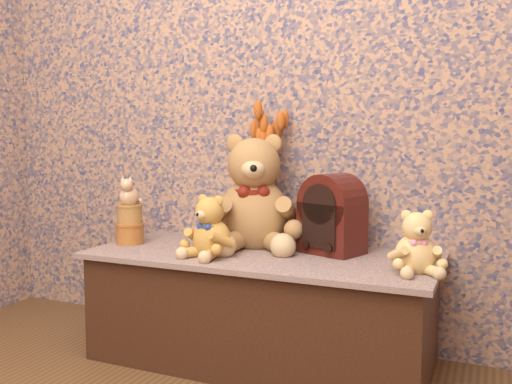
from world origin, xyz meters
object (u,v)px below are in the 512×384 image
(teddy_medium, at_px, (212,223))
(biscuit_tin_lower, at_px, (130,234))
(cat_figurine, at_px, (129,190))
(cathedral_radio, at_px, (332,213))
(teddy_large, at_px, (254,187))
(teddy_small, at_px, (416,239))
(ceramic_vase, at_px, (267,220))

(teddy_medium, height_order, biscuit_tin_lower, teddy_medium)
(cat_figurine, bearing_deg, cathedral_radio, -7.64)
(teddy_large, bearing_deg, teddy_small, -39.55)
(teddy_medium, relative_size, cat_figurine, 1.99)
(teddy_large, relative_size, cat_figurine, 3.94)
(teddy_small, relative_size, cathedral_radio, 0.72)
(cathedral_radio, bearing_deg, biscuit_tin_lower, -148.98)
(teddy_medium, xyz_separation_m, biscuit_tin_lower, (-0.43, 0.08, -0.08))
(teddy_medium, height_order, cat_figurine, cat_figurine)
(biscuit_tin_lower, bearing_deg, cathedral_radio, 10.45)
(teddy_small, relative_size, ceramic_vase, 1.12)
(cat_figurine, bearing_deg, ceramic_vase, 6.96)
(teddy_small, height_order, ceramic_vase, teddy_small)
(biscuit_tin_lower, bearing_deg, teddy_large, 18.13)
(cat_figurine, bearing_deg, biscuit_tin_lower, 0.00)
(ceramic_vase, bearing_deg, cathedral_radio, -16.28)
(teddy_medium, xyz_separation_m, cat_figurine, (-0.43, 0.08, 0.10))
(cathedral_radio, xyz_separation_m, biscuit_tin_lower, (-0.83, -0.15, -0.11))
(teddy_large, relative_size, teddy_medium, 1.98)
(teddy_large, xyz_separation_m, teddy_medium, (-0.06, -0.24, -0.12))
(cathedral_radio, bearing_deg, ceramic_vase, -175.70)
(teddy_large, height_order, teddy_small, teddy_large)
(teddy_large, bearing_deg, cathedral_radio, -24.81)
(biscuit_tin_lower, bearing_deg, teddy_medium, -10.72)
(teddy_small, distance_m, biscuit_tin_lower, 1.17)
(teddy_medium, bearing_deg, teddy_small, 17.10)
(teddy_small, distance_m, ceramic_vase, 0.70)
(cathedral_radio, distance_m, cat_figurine, 0.85)
(ceramic_vase, height_order, biscuit_tin_lower, ceramic_vase)
(biscuit_tin_lower, bearing_deg, cat_figurine, 0.00)
(teddy_small, bearing_deg, teddy_medium, 160.74)
(teddy_small, relative_size, biscuit_tin_lower, 1.91)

